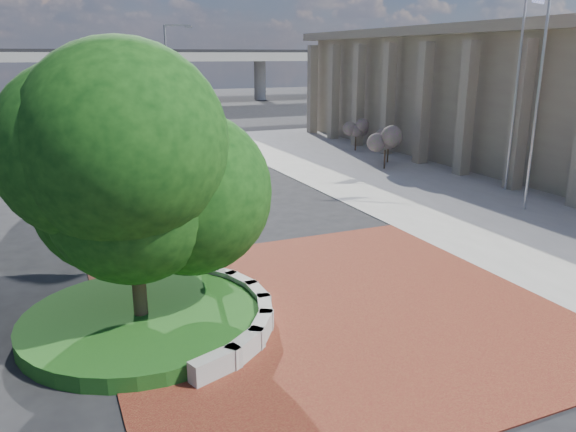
# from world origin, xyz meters

# --- Properties ---
(ground) EXTENTS (200.00, 200.00, 0.00)m
(ground) POSITION_xyz_m (0.00, 0.00, 0.00)
(ground) COLOR black
(ground) RESTS_ON ground
(plaza) EXTENTS (12.00, 12.00, 0.04)m
(plaza) POSITION_xyz_m (0.00, -1.00, 0.02)
(plaza) COLOR maroon
(plaza) RESTS_ON ground
(sidewalk) EXTENTS (20.00, 50.00, 0.04)m
(sidewalk) POSITION_xyz_m (16.00, 10.00, 0.02)
(sidewalk) COLOR #9E9B93
(sidewalk) RESTS_ON ground
(planter_wall) EXTENTS (2.96, 6.77, 0.54)m
(planter_wall) POSITION_xyz_m (-2.71, -0.00, 0.27)
(planter_wall) COLOR #9E9B93
(planter_wall) RESTS_ON ground
(grass_bed) EXTENTS (6.10, 6.10, 0.40)m
(grass_bed) POSITION_xyz_m (-5.00, 0.00, 0.20)
(grass_bed) COLOR #123F13
(grass_bed) RESTS_ON ground
(civic_building) EXTENTS (17.35, 44.00, 8.60)m
(civic_building) POSITION_xyz_m (23.60, 12.00, 4.33)
(civic_building) COLOR gray
(civic_building) RESTS_ON ground
(overpass) EXTENTS (90.00, 12.00, 7.50)m
(overpass) POSITION_xyz_m (-0.22, 70.00, 6.54)
(overpass) COLOR #9E9B93
(overpass) RESTS_ON ground
(tree_planter) EXTENTS (5.20, 5.20, 6.33)m
(tree_planter) POSITION_xyz_m (-5.00, 0.00, 3.72)
(tree_planter) COLOR #38281C
(tree_planter) RESTS_ON ground
(tree_street) EXTENTS (4.40, 4.40, 5.45)m
(tree_street) POSITION_xyz_m (-4.00, 18.00, 3.24)
(tree_street) COLOR #38281C
(tree_street) RESTS_ON ground
(post_clock) EXTENTS (1.17, 1.17, 4.49)m
(post_clock) POSITION_xyz_m (-2.39, 2.59, 2.47)
(post_clock) COLOR black
(post_clock) RESTS_ON ground
(parked_car) EXTENTS (2.41, 5.14, 1.70)m
(parked_car) POSITION_xyz_m (4.16, 37.12, 0.85)
(parked_car) COLOR #58100C
(parked_car) RESTS_ON ground
(flagpole_a) EXTENTS (1.66, 0.19, 10.61)m
(flagpole_a) POSITION_xyz_m (12.97, 4.66, 5.44)
(flagpole_a) COLOR silver
(flagpole_a) RESTS_ON ground
(flagpole_b) EXTENTS (1.60, 0.60, 10.60)m
(flagpole_b) POSITION_xyz_m (15.00, 7.93, 5.43)
(flagpole_b) COLOR silver
(flagpole_b) RESTS_ON ground
(street_lamp_near) EXTENTS (1.97, 0.61, 8.88)m
(street_lamp_near) POSITION_xyz_m (2.13, 28.13, 5.21)
(street_lamp_near) COLOR slate
(street_lamp_near) RESTS_ON ground
(street_lamp_far) EXTENTS (1.76, 0.80, 8.20)m
(street_lamp_far) POSITION_xyz_m (-2.74, 39.88, 4.81)
(street_lamp_far) COLOR slate
(street_lamp_far) RESTS_ON ground
(shrub_near) EXTENTS (1.20, 1.20, 2.20)m
(shrub_near) POSITION_xyz_m (12.32, 15.25, 1.59)
(shrub_near) COLOR #38281C
(shrub_near) RESTS_ON ground
(shrub_mid) EXTENTS (1.20, 1.20, 2.20)m
(shrub_mid) POSITION_xyz_m (13.67, 16.96, 1.59)
(shrub_mid) COLOR #38281C
(shrub_mid) RESTS_ON ground
(shrub_far) EXTENTS (1.20, 1.20, 2.20)m
(shrub_far) POSITION_xyz_m (14.12, 21.90, 1.59)
(shrub_far) COLOR #38281C
(shrub_far) RESTS_ON ground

